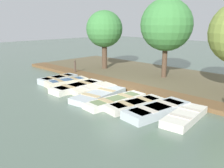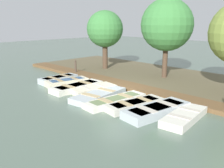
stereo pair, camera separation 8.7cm
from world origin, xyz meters
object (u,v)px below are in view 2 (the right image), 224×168
(park_tree_left, at_px, (167,25))
(rowboat_0, at_px, (58,79))
(rowboat_6, at_px, (135,104))
(rowboat_7, at_px, (157,110))
(rowboat_3, at_px, (93,89))
(rowboat_5, at_px, (116,101))
(park_tree_far_left, at_px, (105,29))
(rowboat_8, at_px, (184,116))
(rowboat_4, at_px, (99,95))
(mooring_post_near, at_px, (76,67))
(rowboat_2, at_px, (77,87))
(rowboat_1, at_px, (67,82))

(park_tree_left, bearing_deg, rowboat_0, -37.38)
(rowboat_0, bearing_deg, rowboat_6, 86.43)
(rowboat_7, bearing_deg, rowboat_3, -86.93)
(rowboat_5, distance_m, park_tree_far_left, 9.68)
(rowboat_0, height_order, rowboat_8, rowboat_0)
(rowboat_4, distance_m, park_tree_left, 7.46)
(rowboat_7, height_order, mooring_post_near, mooring_post_near)
(rowboat_0, relative_size, rowboat_8, 0.91)
(rowboat_8, bearing_deg, rowboat_2, -94.77)
(rowboat_0, bearing_deg, rowboat_5, 83.90)
(rowboat_6, height_order, rowboat_8, rowboat_6)
(rowboat_7, xyz_separation_m, park_tree_far_left, (-5.51, -9.39, 3.24))
(rowboat_1, xyz_separation_m, rowboat_5, (0.40, 4.92, -0.04))
(rowboat_4, xyz_separation_m, park_tree_far_left, (-5.76, -5.67, 3.28))
(rowboat_8, bearing_deg, park_tree_far_left, -123.86)
(rowboat_3, distance_m, rowboat_6, 3.64)
(rowboat_0, distance_m, rowboat_2, 2.52)
(rowboat_7, distance_m, park_tree_left, 8.18)
(rowboat_4, bearing_deg, rowboat_3, -125.40)
(rowboat_1, distance_m, mooring_post_near, 3.28)
(rowboat_2, relative_size, rowboat_8, 1.16)
(rowboat_5, xyz_separation_m, mooring_post_near, (-2.76, -7.16, 0.42))
(rowboat_4, relative_size, rowboat_8, 1.22)
(rowboat_0, xyz_separation_m, rowboat_7, (0.20, 8.45, -0.00))
(rowboat_1, relative_size, rowboat_5, 0.80)
(rowboat_1, distance_m, rowboat_6, 6.03)
(rowboat_2, relative_size, mooring_post_near, 2.96)
(rowboat_0, xyz_separation_m, rowboat_8, (-0.09, 9.68, -0.03))
(rowboat_3, height_order, rowboat_7, rowboat_7)
(rowboat_4, bearing_deg, mooring_post_near, -123.21)
(rowboat_0, xyz_separation_m, rowboat_5, (0.48, 6.08, -0.04))
(rowboat_2, height_order, rowboat_8, rowboat_2)
(rowboat_1, distance_m, park_tree_left, 7.92)
(rowboat_1, height_order, park_tree_left, park_tree_left)
(rowboat_7, bearing_deg, park_tree_far_left, -113.14)
(rowboat_0, relative_size, rowboat_6, 0.84)
(rowboat_8, bearing_deg, rowboat_4, -91.56)
(rowboat_1, xyz_separation_m, mooring_post_near, (-2.37, -2.24, 0.38))
(rowboat_2, xyz_separation_m, rowboat_6, (-0.02, 4.68, -0.00))
(rowboat_8, distance_m, park_tree_left, 8.64)
(rowboat_0, height_order, rowboat_2, rowboat_0)
(rowboat_6, bearing_deg, rowboat_3, -86.67)
(rowboat_0, bearing_deg, rowboat_1, 84.17)
(park_tree_far_left, bearing_deg, rowboat_7, 59.57)
(rowboat_5, height_order, park_tree_left, park_tree_left)
(rowboat_1, relative_size, park_tree_far_left, 0.58)
(rowboat_2, relative_size, rowboat_4, 0.95)
(rowboat_1, relative_size, park_tree_left, 0.51)
(rowboat_0, xyz_separation_m, rowboat_1, (0.09, 1.16, 0.00))
(rowboat_4, bearing_deg, park_tree_far_left, -143.54)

